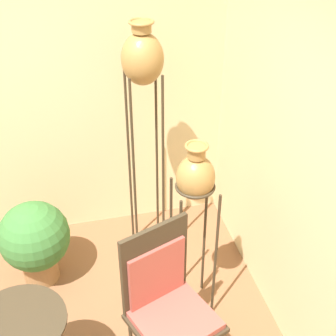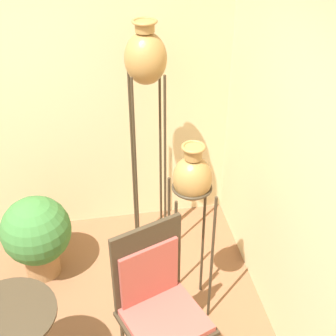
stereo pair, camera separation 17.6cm
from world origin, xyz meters
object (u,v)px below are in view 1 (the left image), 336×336
(vase_stand_medium, at_px, (195,182))
(potted_plant, at_px, (35,240))
(vase_stand_tall, at_px, (143,67))
(chair, at_px, (166,299))

(vase_stand_medium, distance_m, potted_plant, 1.43)
(vase_stand_tall, height_order, chair, vase_stand_tall)
(vase_stand_tall, distance_m, chair, 1.55)
(vase_stand_tall, distance_m, vase_stand_medium, 0.90)
(vase_stand_tall, height_order, potted_plant, vase_stand_tall)
(potted_plant, bearing_deg, chair, -50.57)
(vase_stand_medium, height_order, potted_plant, vase_stand_medium)
(vase_stand_medium, height_order, chair, vase_stand_medium)
(chair, bearing_deg, vase_stand_medium, 34.96)
(vase_stand_medium, distance_m, chair, 0.74)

